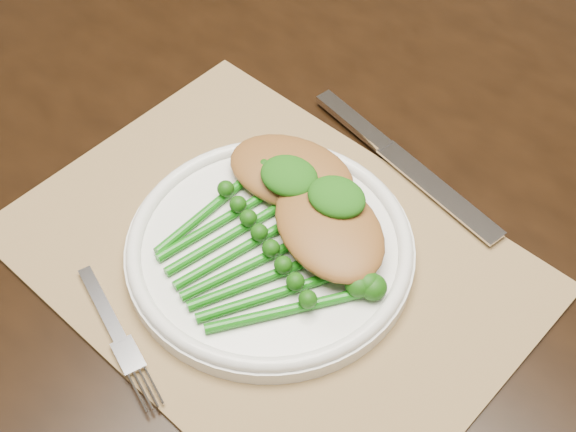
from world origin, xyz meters
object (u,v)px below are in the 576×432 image
Objects in this scene: placemat at (269,259)px; chicken_fillet_left at (291,172)px; broccolini_bundle at (246,257)px; dining_table at (301,365)px; dinner_plate at (270,247)px.

chicken_fillet_left reaches higher than placemat.
chicken_fillet_left is at bearing 125.39° from broccolini_bundle.
broccolini_bundle is at bearing -71.19° from dining_table.
dining_table is 0.41m from broccolini_bundle.
chicken_fillet_left is at bearing 118.50° from placemat.
dining_table is at bearing 124.31° from broccolini_bundle.
dinner_plate is 0.03m from broccolini_bundle.
placemat is (0.03, -0.10, 0.37)m from dining_table.
broccolini_bundle is (0.02, -0.09, -0.01)m from chicken_fillet_left.
chicken_fillet_left is at bearing 109.91° from dinner_plate.
chicken_fillet_left is 0.10m from broccolini_bundle.
chicken_fillet_left reaches higher than broccolini_bundle.
dinner_plate is at bearing 114.46° from placemat.
broccolini_bundle is at bearing -108.27° from dinner_plate.
chicken_fillet_left is (-0.03, 0.07, 0.02)m from dinner_plate.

